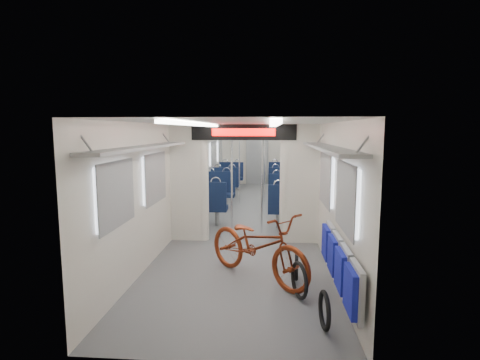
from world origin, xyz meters
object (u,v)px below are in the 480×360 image
(bike_hoop_a, at_px, (324,312))
(stanchion_near_right, at_px, (262,180))
(seat_bay_near_left, at_px, (213,194))
(stanchion_near_left, at_px, (232,178))
(stanchion_far_left, at_px, (239,165))
(seat_bay_near_right, at_px, (287,197))
(seat_bay_far_left, at_px, (228,177))
(bicycle, at_px, (257,245))
(flip_bench, at_px, (339,262))
(bike_hoop_b, at_px, (299,282))
(bike_hoop_c, at_px, (296,267))
(seat_bay_far_right, at_px, (282,178))
(stanchion_far_right, at_px, (265,165))

(bike_hoop_a, xyz_separation_m, stanchion_near_right, (-0.77, 3.88, 0.95))
(seat_bay_near_left, bearing_deg, stanchion_near_left, -63.06)
(bike_hoop_a, relative_size, stanchion_far_left, 0.19)
(bike_hoop_a, bearing_deg, seat_bay_near_right, 91.96)
(seat_bay_near_right, xyz_separation_m, stanchion_near_left, (-1.26, -1.02, 0.60))
(seat_bay_far_left, distance_m, stanchion_near_left, 4.92)
(stanchion_near_left, bearing_deg, seat_bay_near_right, 39.04)
(bicycle, height_order, stanchion_near_right, stanchion_near_right)
(stanchion_near_left, bearing_deg, flip_bench, -65.12)
(seat_bay_near_left, distance_m, seat_bay_near_right, 1.88)
(bike_hoop_b, height_order, stanchion_near_left, stanchion_near_left)
(seat_bay_near_right, bearing_deg, bike_hoop_c, -90.47)
(seat_bay_near_left, bearing_deg, seat_bay_far_left, 90.00)
(bike_hoop_a, xyz_separation_m, bike_hoop_c, (-0.21, 1.37, -0.00))
(stanchion_near_left, relative_size, stanchion_far_left, 1.00)
(stanchion_near_left, xyz_separation_m, stanchion_far_left, (-0.07, 2.98, 0.00))
(flip_bench, distance_m, bike_hoop_c, 1.01)
(bicycle, relative_size, seat_bay_far_left, 0.93)
(bike_hoop_a, distance_m, stanchion_near_right, 4.07)
(seat_bay_far_right, bearing_deg, stanchion_far_right, -108.88)
(flip_bench, height_order, stanchion_far_right, stanchion_far_right)
(bike_hoop_c, relative_size, seat_bay_near_right, 0.21)
(flip_bench, height_order, seat_bay_far_left, seat_bay_far_left)
(bicycle, xyz_separation_m, seat_bay_near_left, (-1.26, 4.00, 0.05))
(seat_bay_near_right, bearing_deg, bike_hoop_a, -88.04)
(bike_hoop_c, distance_m, stanchion_near_left, 3.20)
(flip_bench, bearing_deg, bike_hoop_c, 118.63)
(bike_hoop_a, height_order, seat_bay_near_left, seat_bay_near_left)
(seat_bay_far_left, height_order, seat_bay_far_right, seat_bay_far_right)
(bike_hoop_c, bearing_deg, seat_bay_near_left, 114.71)
(seat_bay_far_right, bearing_deg, bicycle, -94.52)
(seat_bay_near_left, relative_size, seat_bay_far_right, 1.04)
(seat_bay_near_right, height_order, stanchion_near_left, stanchion_near_left)
(flip_bench, bearing_deg, stanchion_far_left, 104.84)
(seat_bay_near_left, bearing_deg, stanchion_far_right, 56.70)
(bike_hoop_b, bearing_deg, seat_bay_near_left, 111.63)
(bike_hoop_b, bearing_deg, stanchion_near_left, 109.67)
(seat_bay_near_left, distance_m, stanchion_far_right, 2.42)
(seat_bay_far_left, xyz_separation_m, stanchion_near_left, (0.61, -4.85, 0.60))
(stanchion_far_left, bearing_deg, flip_bench, -75.16)
(bicycle, height_order, stanchion_far_left, stanchion_far_left)
(bike_hoop_a, distance_m, seat_bay_near_left, 5.76)
(bike_hoop_b, bearing_deg, flip_bench, -23.85)
(bicycle, height_order, bike_hoop_a, bicycle)
(stanchion_near_left, bearing_deg, bike_hoop_b, -70.33)
(bike_hoop_a, bearing_deg, stanchion_near_left, 109.04)
(stanchion_far_right, bearing_deg, seat_bay_far_left, 127.44)
(bicycle, relative_size, stanchion_far_left, 0.85)
(stanchion_far_left, bearing_deg, stanchion_near_right, -77.25)
(bicycle, bearing_deg, flip_bench, -85.64)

